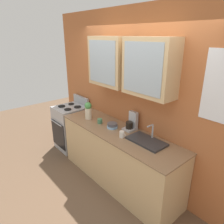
{
  "coord_description": "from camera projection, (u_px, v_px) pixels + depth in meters",
  "views": [
    {
      "loc": [
        2.17,
        -1.97,
        2.36
      ],
      "look_at": [
        -0.14,
        0.0,
        1.21
      ],
      "focal_mm": 33.22,
      "sensor_mm": 36.0,
      "label": 1
    }
  ],
  "objects": [
    {
      "name": "vase",
      "position": [
        88.0,
        110.0,
        3.67
      ],
      "size": [
        0.12,
        0.12,
        0.31
      ],
      "color": "beige",
      "rests_on": "counter"
    },
    {
      "name": "cup_near_bowls",
      "position": [
        100.0,
        121.0,
        3.51
      ],
      "size": [
        0.12,
        0.08,
        0.08
      ],
      "color": "#4C7F59",
      "rests_on": "counter"
    },
    {
      "name": "coffee_maker",
      "position": [
        132.0,
        123.0,
        3.27
      ],
      "size": [
        0.17,
        0.2,
        0.29
      ],
      "color": "#B7B7BC",
      "rests_on": "counter"
    },
    {
      "name": "stove_range",
      "position": [
        71.0,
        127.0,
        4.48
      ],
      "size": [
        0.58,
        0.66,
        1.12
      ],
      "color": "#ADAFB5",
      "rests_on": "ground_plane"
    },
    {
      "name": "sink_faucet",
      "position": [
        147.0,
        141.0,
        2.91
      ],
      "size": [
        0.55,
        0.31,
        0.25
      ],
      "color": "#2D2D30",
      "rests_on": "counter"
    },
    {
      "name": "back_wall_unit",
      "position": [
        134.0,
        92.0,
        3.24
      ],
      "size": [
        4.25,
        0.41,
        2.75
      ],
      "color": "#B76638",
      "rests_on": "ground_plane"
    },
    {
      "name": "cup_near_sink",
      "position": [
        122.0,
        134.0,
        3.03
      ],
      "size": [
        0.11,
        0.07,
        0.1
      ],
      "color": "silver",
      "rests_on": "counter"
    },
    {
      "name": "ground_plane",
      "position": [
        117.0,
        180.0,
        3.57
      ],
      "size": [
        10.0,
        10.0,
        0.0
      ],
      "primitive_type": "plane",
      "color": "brown"
    },
    {
      "name": "bowl_stack",
      "position": [
        112.0,
        126.0,
        3.34
      ],
      "size": [
        0.17,
        0.17,
        0.08
      ],
      "color": "#8CB7E0",
      "rests_on": "counter"
    },
    {
      "name": "counter",
      "position": [
        118.0,
        157.0,
        3.41
      ],
      "size": [
        2.28,
        0.66,
        0.94
      ],
      "color": "tan",
      "rests_on": "ground_plane"
    }
  ]
}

